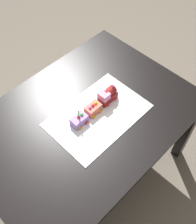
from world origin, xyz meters
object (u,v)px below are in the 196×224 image
(cake_car_hopper_coral, at_px, (93,109))
(birthday_candle, at_px, (79,113))
(cake_car_tanker_lavender, at_px, (79,120))
(cake_locomotive, at_px, (108,95))
(dining_table, at_px, (84,127))

(cake_car_hopper_coral, distance_m, birthday_candle, 0.14)
(cake_car_tanker_lavender, bearing_deg, cake_locomotive, -180.00)
(cake_locomotive, relative_size, cake_car_tanker_lavender, 1.40)
(cake_car_tanker_lavender, bearing_deg, dining_table, -164.74)
(cake_car_tanker_lavender, bearing_deg, birthday_candle, -180.00)
(dining_table, xyz_separation_m, birthday_candle, (0.05, 0.01, 0.21))
(cake_car_tanker_lavender, relative_size, birthday_candle, 1.68)
(cake_car_tanker_lavender, height_order, birthday_candle, birthday_candle)
(cake_locomotive, distance_m, cake_car_tanker_lavender, 0.25)
(cake_locomotive, xyz_separation_m, birthday_candle, (0.25, 0.00, 0.05))
(cake_locomotive, relative_size, cake_car_hopper_coral, 1.40)
(dining_table, distance_m, birthday_candle, 0.22)
(cake_car_hopper_coral, bearing_deg, birthday_candle, -0.00)
(cake_locomotive, height_order, cake_car_hopper_coral, cake_locomotive)
(dining_table, height_order, cake_car_hopper_coral, cake_car_hopper_coral)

